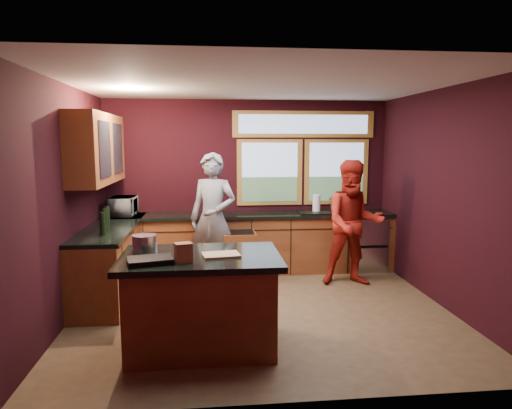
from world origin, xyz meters
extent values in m
plane|color=brown|center=(0.00, 0.00, 0.00)|extent=(4.50, 4.50, 0.00)
cube|color=black|center=(0.00, 2.00, 1.35)|extent=(4.50, 0.02, 2.70)
cube|color=black|center=(0.00, -2.00, 1.35)|extent=(4.50, 0.02, 2.70)
cube|color=black|center=(-2.25, 0.00, 1.35)|extent=(0.02, 4.00, 2.70)
cube|color=black|center=(2.25, 0.00, 1.35)|extent=(0.02, 4.00, 2.70)
cube|color=silver|center=(0.00, 0.00, 2.70)|extent=(4.50, 4.00, 0.02)
cube|color=#7C8EAC|center=(0.35, 1.99, 1.55)|extent=(1.06, 0.02, 1.06)
cube|color=#7C8EAC|center=(1.45, 1.99, 1.55)|extent=(1.06, 0.02, 1.06)
cube|color=#A77630|center=(0.90, 1.99, 2.32)|extent=(2.30, 0.02, 0.42)
cube|color=#5F2B16|center=(-2.07, 0.85, 1.95)|extent=(0.36, 1.80, 0.90)
cube|color=#5F2B16|center=(0.00, 1.70, 0.44)|extent=(4.50, 0.60, 0.88)
cube|color=black|center=(0.00, 1.69, 0.91)|extent=(4.50, 0.64, 0.05)
cube|color=#B7B7BC|center=(1.85, 1.68, 0.42)|extent=(0.60, 0.58, 0.85)
cube|color=black|center=(1.10, 1.66, 0.91)|extent=(0.66, 0.46, 0.05)
cube|color=#5F2B16|center=(-1.95, 0.85, 0.44)|extent=(0.60, 2.30, 0.88)
cube|color=black|center=(-1.94, 0.85, 0.91)|extent=(0.64, 2.30, 0.05)
cube|color=#5F2B16|center=(-0.72, -0.93, 0.44)|extent=(1.40, 0.90, 0.88)
cube|color=black|center=(-0.72, -0.93, 0.92)|extent=(1.55, 1.05, 0.06)
imported|color=slate|center=(-0.58, 1.15, 0.95)|extent=(0.81, 0.70, 1.89)
imported|color=maroon|center=(1.41, 0.90, 0.89)|extent=(0.93, 0.75, 1.79)
imported|color=#999999|center=(-1.92, 1.70, 1.07)|extent=(0.37, 0.53, 0.29)
imported|color=#999999|center=(1.40, 1.75, 1.09)|extent=(0.29, 0.25, 0.32)
cylinder|color=white|center=(1.06, 1.70, 1.07)|extent=(0.12, 0.12, 0.28)
cube|color=tan|center=(-0.52, -0.98, 0.95)|extent=(0.38, 0.30, 0.02)
cylinder|color=silver|center=(-1.27, -0.78, 1.03)|extent=(0.24, 0.24, 0.18)
cube|color=brown|center=(-0.87, -1.18, 1.03)|extent=(0.18, 0.16, 0.18)
cube|color=black|center=(-1.17, -1.18, 0.97)|extent=(0.45, 0.36, 0.05)
camera|label=1|loc=(-0.63, -5.30, 2.04)|focal=32.00mm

